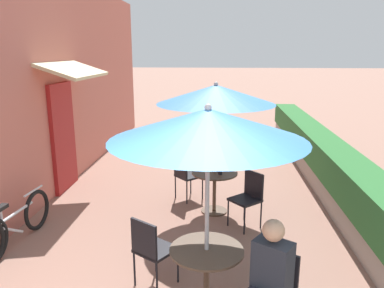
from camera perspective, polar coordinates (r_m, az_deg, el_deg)
cafe_facade_wall at (r=8.04m, az=-19.40°, el=8.95°), size 0.98×11.32×4.20m
planter_hedge at (r=7.96m, az=19.40°, el=-2.49°), size 0.60×10.32×1.01m
patio_table_near at (r=4.09m, az=2.21°, el=-18.10°), size 0.77×0.77×0.71m
patio_umbrella_near at (r=3.53m, az=2.44°, el=2.93°), size 1.91×1.91×2.21m
seated_patron_near_left at (r=3.67m, az=11.66°, el=-19.44°), size 0.49×0.51×1.25m
cafe_chair_near_right at (r=4.45m, az=-6.25°, el=-15.33°), size 0.55×0.55×0.87m
patio_table_mid at (r=6.37m, az=3.45°, el=-5.98°), size 0.77×0.77×0.71m
patio_umbrella_mid at (r=6.02m, az=3.66°, el=7.53°), size 1.91×1.91×2.21m
cafe_chair_mid_left at (r=6.86m, az=-1.00°, el=-4.46°), size 0.56×0.56×0.87m
cafe_chair_mid_right at (r=5.92m, az=8.62°, el=-7.67°), size 0.56×0.56×0.87m
coffee_cup_mid at (r=6.19m, az=4.32°, el=-4.21°), size 0.07×0.07×0.09m
bicycle_second at (r=5.92m, az=-25.23°, el=-10.93°), size 0.21×1.64×0.71m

